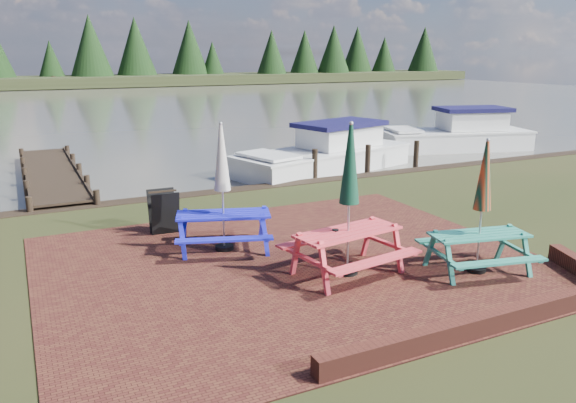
% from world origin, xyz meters
% --- Properties ---
extents(ground, '(120.00, 120.00, 0.00)m').
position_xyz_m(ground, '(0.00, 0.00, 0.00)').
color(ground, black).
rests_on(ground, ground).
extents(paving, '(9.00, 7.50, 0.02)m').
position_xyz_m(paving, '(0.00, 1.00, 0.01)').
color(paving, '#3D1713').
rests_on(paving, ground).
extents(brick_wall, '(6.21, 1.79, 0.30)m').
position_xyz_m(brick_wall, '(2.15, -2.42, 0.15)').
color(brick_wall, '#4C1E16').
rests_on(brick_wall, ground).
extents(water, '(120.00, 60.00, 0.02)m').
position_xyz_m(water, '(0.00, 37.00, 0.00)').
color(water, '#4A4940').
rests_on(water, ground).
extents(far_treeline, '(120.00, 10.00, 8.10)m').
position_xyz_m(far_treeline, '(0.00, 66.00, 3.28)').
color(far_treeline, black).
rests_on(far_treeline, ground).
extents(picnic_table_teal, '(2.01, 1.87, 2.40)m').
position_xyz_m(picnic_table_teal, '(2.79, -0.81, 0.84)').
color(picnic_table_teal, '#28836E').
rests_on(picnic_table_teal, ground).
extents(picnic_table_red, '(2.17, 1.99, 2.69)m').
position_xyz_m(picnic_table_red, '(0.64, 0.12, 0.94)').
color(picnic_table_red, '#E23944').
rests_on(picnic_table_red, ground).
extents(picnic_table_blue, '(2.24, 2.12, 2.53)m').
position_xyz_m(picnic_table_blue, '(-0.90, 2.28, 0.89)').
color(picnic_table_blue, '#1A1BC4').
rests_on(picnic_table_blue, ground).
extents(chalkboard, '(0.60, 0.58, 0.96)m').
position_xyz_m(chalkboard, '(-1.71, 3.86, 0.50)').
color(chalkboard, black).
rests_on(chalkboard, ground).
extents(jetty, '(1.76, 9.08, 1.00)m').
position_xyz_m(jetty, '(-3.50, 11.28, 0.11)').
color(jetty, black).
rests_on(jetty, ground).
extents(boat_near, '(7.14, 4.09, 1.83)m').
position_xyz_m(boat_near, '(5.32, 9.04, 0.35)').
color(boat_near, silver).
rests_on(boat_near, ground).
extents(boat_far, '(6.67, 3.81, 1.97)m').
position_xyz_m(boat_far, '(12.58, 10.47, 0.39)').
color(boat_far, silver).
rests_on(boat_far, ground).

